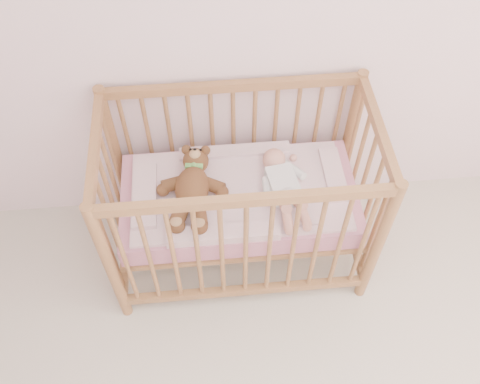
{
  "coord_description": "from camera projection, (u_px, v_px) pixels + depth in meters",
  "views": [
    {
      "loc": [
        -0.49,
        -0.04,
        2.75
      ],
      "look_at": [
        -0.35,
        1.55,
        0.62
      ],
      "focal_mm": 40.0,
      "sensor_mm": 36.0,
      "label": 1
    }
  ],
  "objects": [
    {
      "name": "blanket",
      "position": [
        239.0,
        191.0,
        2.74
      ],
      "size": [
        1.1,
        0.58,
        0.06
      ],
      "primitive_type": null,
      "color": "#F6A9B6",
      "rests_on": "mattress"
    },
    {
      "name": "baby",
      "position": [
        283.0,
        182.0,
        2.68
      ],
      "size": [
        0.34,
        0.57,
        0.13
      ],
      "primitive_type": null,
      "rotation": [
        0.0,
        0.0,
        0.16
      ],
      "color": "white",
      "rests_on": "blanket"
    },
    {
      "name": "teddy_bear",
      "position": [
        192.0,
        188.0,
        2.65
      ],
      "size": [
        0.45,
        0.58,
        0.15
      ],
      "primitive_type": null,
      "rotation": [
        0.0,
        0.0,
        -0.14
      ],
      "color": "brown",
      "rests_on": "blanket"
    },
    {
      "name": "wall_back",
      "position": [
        309.0,
        7.0,
        2.37
      ],
      "size": [
        4.0,
        0.02,
        2.7
      ],
      "primitive_type": "cube",
      "color": "white",
      "rests_on": "floor"
    },
    {
      "name": "crib",
      "position": [
        239.0,
        198.0,
        2.79
      ],
      "size": [
        1.36,
        0.76,
        1.0
      ],
      "primitive_type": null,
      "color": "#AA7648",
      "rests_on": "floor"
    },
    {
      "name": "mattress",
      "position": [
        239.0,
        200.0,
        2.8
      ],
      "size": [
        1.22,
        0.62,
        0.13
      ],
      "primitive_type": "cube",
      "color": "pink",
      "rests_on": "crib"
    }
  ]
}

